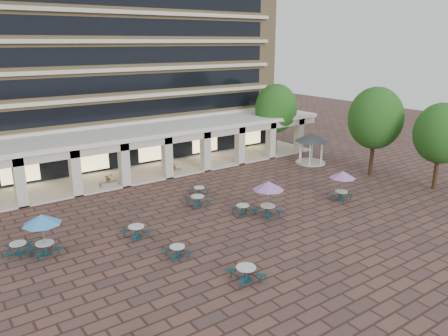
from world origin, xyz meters
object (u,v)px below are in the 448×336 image
(planter_left, at_px, (109,182))
(planter_right, at_px, (174,170))
(picnic_table_1, at_px, (246,272))
(gazebo, at_px, (312,141))

(planter_left, height_order, planter_right, planter_left)
(picnic_table_1, xyz_separation_m, planter_right, (6.24, 19.08, -0.01))
(planter_left, distance_m, planter_right, 6.49)
(picnic_table_1, relative_size, planter_right, 1.33)
(planter_right, bearing_deg, gazebo, -18.59)
(picnic_table_1, relative_size, planter_left, 1.33)
(picnic_table_1, distance_m, planter_right, 20.08)
(planter_right, bearing_deg, planter_left, -180.00)
(planter_right, bearing_deg, picnic_table_1, -108.12)
(picnic_table_1, xyz_separation_m, planter_left, (-0.25, 19.08, 0.01))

